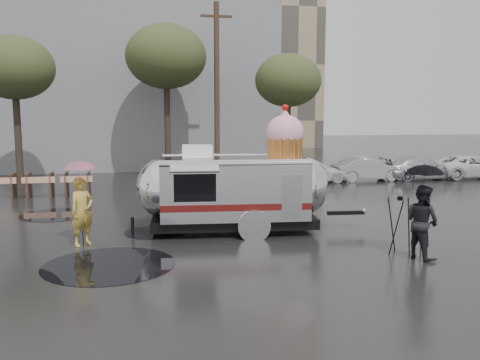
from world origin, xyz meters
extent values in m
plane|color=black|center=(0.00, 0.00, 0.00)|extent=(120.00, 120.00, 0.00)
cylinder|color=black|center=(-2.13, -0.42, 0.01)|extent=(3.06, 3.06, 0.01)
cylinder|color=black|center=(-4.27, 5.88, 0.01)|extent=(2.47, 2.47, 0.01)
cylinder|color=black|center=(-1.02, 2.64, 0.01)|extent=(1.73, 1.73, 0.01)
cube|color=slate|center=(-4.00, 24.00, 6.50)|extent=(22.00, 12.00, 13.00)
cylinder|color=#473323|center=(2.50, 14.00, 4.50)|extent=(0.28, 0.28, 9.00)
cube|color=#473323|center=(2.50, 14.00, 8.30)|extent=(1.60, 0.12, 0.12)
cylinder|color=#382D26|center=(-7.00, 13.00, 2.93)|extent=(0.32, 0.32, 5.85)
ellipsoid|color=#333D1F|center=(-7.00, 13.00, 5.52)|extent=(3.64, 3.64, 2.86)
cylinder|color=#382D26|center=(0.00, 15.00, 3.38)|extent=(0.32, 0.32, 6.75)
ellipsoid|color=#333D1F|center=(0.00, 15.00, 6.38)|extent=(4.20, 4.20, 3.30)
cylinder|color=#382D26|center=(6.00, 13.00, 2.70)|extent=(0.32, 0.32, 5.40)
ellipsoid|color=#333D1F|center=(6.00, 13.00, 5.10)|extent=(3.36, 3.36, 2.64)
cube|color=#473323|center=(-6.60, 10.00, 0.50)|extent=(0.08, 0.80, 1.00)
cube|color=#473323|center=(-6.00, 10.00, 0.50)|extent=(0.08, 0.80, 1.00)
cube|color=#473323|center=(-5.10, 10.00, 0.50)|extent=(0.08, 0.80, 1.00)
cube|color=#E5590C|center=(-5.55, 9.62, 0.75)|extent=(1.30, 0.04, 0.25)
cube|color=#473323|center=(-4.50, 10.00, 0.50)|extent=(0.08, 0.80, 1.00)
cube|color=#473323|center=(-3.60, 10.00, 0.50)|extent=(0.08, 0.80, 1.00)
cube|color=#E5590C|center=(-4.05, 9.62, 0.75)|extent=(1.30, 0.04, 0.25)
imported|color=silver|center=(7.00, 12.00, 0.70)|extent=(4.00, 1.80, 1.40)
imported|color=#B2B2B7|center=(10.00, 12.00, 0.70)|extent=(4.00, 1.80, 1.40)
imported|color=#B2B2B7|center=(13.00, 12.00, 0.72)|extent=(4.20, 1.80, 1.44)
imported|color=silver|center=(16.00, 12.00, 0.75)|extent=(4.40, 1.90, 1.50)
cube|color=silver|center=(1.30, 2.39, 1.34)|extent=(4.37, 2.54, 1.72)
ellipsoid|color=silver|center=(3.39, 2.22, 1.34)|extent=(1.61, 2.31, 1.72)
ellipsoid|color=silver|center=(-0.79, 2.57, 1.34)|extent=(1.61, 2.31, 1.72)
cube|color=black|center=(1.30, 2.39, 0.33)|extent=(4.91, 2.30, 0.29)
cylinder|color=black|center=(1.69, 1.37, 0.33)|extent=(0.68, 0.27, 0.67)
cylinder|color=black|center=(1.86, 3.33, 0.33)|extent=(0.68, 0.27, 0.67)
cylinder|color=silver|center=(1.68, 1.24, 0.38)|extent=(0.92, 0.17, 0.92)
cube|color=black|center=(4.72, 2.11, 0.48)|extent=(1.15, 0.21, 0.11)
sphere|color=silver|center=(5.29, 2.06, 0.52)|extent=(0.16, 0.16, 0.15)
cylinder|color=black|center=(-1.65, 2.64, 0.24)|extent=(0.10, 0.10, 0.48)
cube|color=#520F0E|center=(1.21, 1.31, 0.91)|extent=(4.19, 0.38, 0.19)
cube|color=#520F0E|center=(1.39, 3.48, 0.91)|extent=(4.19, 0.38, 0.19)
cube|color=black|center=(0.06, 1.39, 1.48)|extent=(1.14, 0.13, 0.76)
cube|color=#BAB8AD|center=(0.04, 1.16, 1.96)|extent=(1.37, 0.58, 0.14)
cube|color=silver|center=(2.73, 1.16, 1.19)|extent=(0.57, 0.08, 1.24)
cube|color=white|center=(0.25, 2.48, 2.39)|extent=(0.91, 0.69, 0.36)
cylinder|color=#D08139|center=(2.82, 2.27, 2.48)|extent=(1.07, 1.07, 0.57)
ellipsoid|color=#FFB0CC|center=(2.82, 2.27, 2.94)|extent=(1.20, 1.20, 0.99)
cone|color=#FFB0CC|center=(2.82, 2.27, 3.44)|extent=(0.52, 0.52, 0.38)
sphere|color=red|center=(2.82, 2.27, 3.64)|extent=(0.21, 0.21, 0.19)
imported|color=gold|center=(-2.92, 1.54, 0.91)|extent=(0.78, 0.76, 1.82)
imported|color=pink|center=(-2.92, 1.54, 1.92)|extent=(1.08, 1.08, 0.74)
cylinder|color=black|center=(-2.92, 1.54, 0.83)|extent=(0.02, 0.02, 1.65)
imported|color=black|center=(5.26, -1.26, 0.90)|extent=(0.73, 0.97, 1.80)
imported|color=black|center=(5.26, -1.26, 1.93)|extent=(1.13, 1.13, 0.77)
cylinder|color=black|center=(5.26, -1.26, 0.83)|extent=(0.02, 0.02, 1.65)
cylinder|color=black|center=(5.17, -0.80, 0.69)|extent=(0.10, 0.32, 1.40)
cylinder|color=black|center=(4.86, -0.51, 0.69)|extent=(0.31, 0.12, 1.40)
cylinder|color=black|center=(4.77, -0.93, 0.69)|extent=(0.25, 0.23, 1.40)
cube|color=black|center=(4.93, -0.75, 1.40)|extent=(0.14, 0.12, 0.10)
camera|label=1|loc=(-1.28, -12.17, 3.53)|focal=38.00mm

